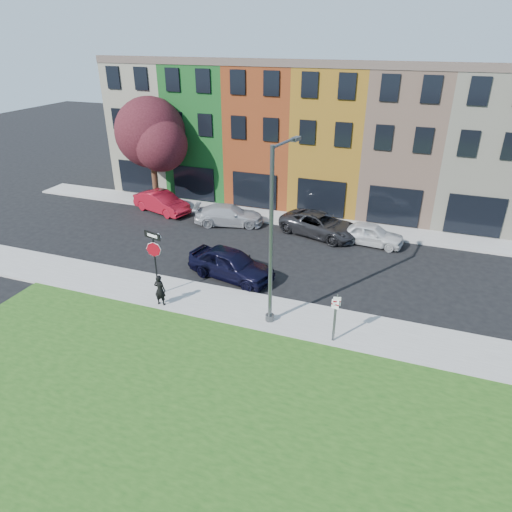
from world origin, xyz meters
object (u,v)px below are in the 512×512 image
at_px(stop_sign, 154,251).
at_px(man, 160,290).
at_px(street_lamp, 273,238).
at_px(sedan_near, 231,264).

distance_m(stop_sign, man, 1.91).
bearing_deg(street_lamp, sedan_near, 146.64).
xyz_separation_m(sedan_near, street_lamp, (3.37, -3.16, 3.35)).
height_order(stop_sign, street_lamp, street_lamp).
bearing_deg(sedan_near, stop_sign, 151.09).
xyz_separation_m(man, street_lamp, (5.44, 0.72, 3.26)).
height_order(sedan_near, street_lamp, street_lamp).
distance_m(stop_sign, street_lamp, 6.31).
relative_size(stop_sign, man, 2.13).
bearing_deg(man, sedan_near, -120.79).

